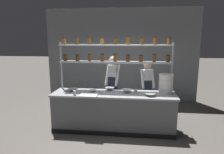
# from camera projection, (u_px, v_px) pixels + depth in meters

# --- Properties ---
(ground_plane) EXTENTS (40.00, 40.00, 0.00)m
(ground_plane) POSITION_uv_depth(u_px,v_px,m) (113.00, 129.00, 4.93)
(ground_plane) COLOR #5B5651
(back_wall) EXTENTS (5.33, 0.12, 3.24)m
(back_wall) POSITION_uv_depth(u_px,v_px,m) (121.00, 55.00, 7.08)
(back_wall) COLOR gray
(back_wall) RESTS_ON ground_plane
(prep_counter) EXTENTS (2.93, 0.76, 0.92)m
(prep_counter) POSITION_uv_depth(u_px,v_px,m) (113.00, 111.00, 4.84)
(prep_counter) COLOR slate
(prep_counter) RESTS_ON ground_plane
(spice_shelf_unit) EXTENTS (2.82, 0.28, 2.26)m
(spice_shelf_unit) POSITION_uv_depth(u_px,v_px,m) (115.00, 55.00, 4.92)
(spice_shelf_unit) COLOR #ADAFB5
(spice_shelf_unit) RESTS_ON ground_plane
(chef_left) EXTENTS (0.42, 0.35, 1.75)m
(chef_left) POSITION_uv_depth(u_px,v_px,m) (113.00, 83.00, 5.35)
(chef_left) COLOR black
(chef_left) RESTS_ON ground_plane
(chef_center) EXTENTS (0.41, 0.34, 1.61)m
(chef_center) POSITION_uv_depth(u_px,v_px,m) (147.00, 87.00, 5.38)
(chef_center) COLOR black
(chef_center) RESTS_ON ground_plane
(container_stack) EXTENTS (0.34, 0.34, 0.46)m
(container_stack) POSITION_uv_depth(u_px,v_px,m) (166.00, 84.00, 4.71)
(container_stack) COLOR white
(container_stack) RESTS_ON prep_counter
(cutting_board) EXTENTS (0.40, 0.26, 0.02)m
(cutting_board) POSITION_uv_depth(u_px,v_px,m) (88.00, 95.00, 4.51)
(cutting_board) COLOR silver
(cutting_board) RESTS_ON prep_counter
(prep_bowl_near_left) EXTENTS (0.17, 0.17, 0.05)m
(prep_bowl_near_left) POSITION_uv_depth(u_px,v_px,m) (93.00, 91.00, 4.89)
(prep_bowl_near_left) COLOR white
(prep_bowl_near_left) RESTS_ON prep_counter
(prep_bowl_center_front) EXTENTS (0.24, 0.24, 0.07)m
(prep_bowl_center_front) POSITION_uv_depth(u_px,v_px,m) (110.00, 89.00, 5.02)
(prep_bowl_center_front) COLOR #B2B7BC
(prep_bowl_center_front) RESTS_ON prep_counter
(prep_bowl_center_back) EXTENTS (0.24, 0.24, 0.07)m
(prep_bowl_center_back) POSITION_uv_depth(u_px,v_px,m) (150.00, 95.00, 4.51)
(prep_bowl_center_back) COLOR silver
(prep_bowl_center_back) RESTS_ON prep_counter
(prep_bowl_near_right) EXTENTS (0.24, 0.24, 0.07)m
(prep_bowl_near_right) POSITION_uv_depth(u_px,v_px,m) (73.00, 90.00, 4.93)
(prep_bowl_near_right) COLOR #B2B7BC
(prep_bowl_near_right) RESTS_ON prep_counter
(prep_bowl_far_left) EXTENTS (0.27, 0.27, 0.07)m
(prep_bowl_far_left) POSITION_uv_depth(u_px,v_px,m) (127.00, 91.00, 4.82)
(prep_bowl_far_left) COLOR silver
(prep_bowl_far_left) RESTS_ON prep_counter
(serving_cup_front) EXTENTS (0.07, 0.07, 0.10)m
(serving_cup_front) POSITION_uv_depth(u_px,v_px,m) (136.00, 91.00, 4.72)
(serving_cup_front) COLOR #B2B7BC
(serving_cup_front) RESTS_ON prep_counter
(serving_cup_by_board) EXTENTS (0.07, 0.07, 0.10)m
(serving_cup_by_board) POSITION_uv_depth(u_px,v_px,m) (74.00, 93.00, 4.59)
(serving_cup_by_board) COLOR #B2B7BC
(serving_cup_by_board) RESTS_ON prep_counter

